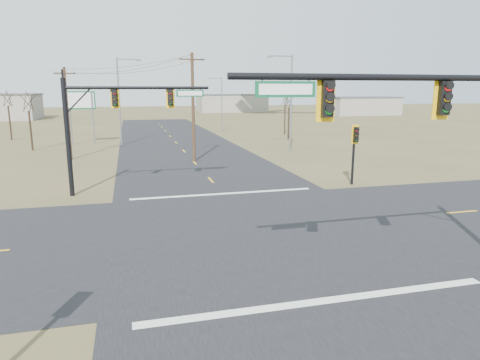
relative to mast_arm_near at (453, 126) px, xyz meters
name	(u,v)px	position (x,y,z in m)	size (l,w,h in m)	color
ground	(256,230)	(-4.30, 7.50, -5.57)	(320.00, 320.00, 0.00)	brown
road_ew	(256,229)	(-4.30, 7.50, -5.56)	(160.00, 14.00, 0.02)	black
road_ns	(256,229)	(-4.30, 7.50, -5.56)	(14.00, 160.00, 0.02)	black
stop_bar_near	(323,301)	(-4.30, 0.00, -5.54)	(12.00, 0.40, 0.01)	silver
stop_bar_far	(224,194)	(-4.30, 15.00, -5.54)	(12.00, 0.40, 0.01)	silver
mast_arm_near	(453,126)	(0.00, 0.00, 0.00)	(11.13, 0.47, 7.68)	black
mast_arm_far	(114,112)	(-10.96, 17.07, -0.22)	(9.17, 0.54, 7.43)	black
pedestal_signal_ne	(355,141)	(5.32, 15.42, -2.40)	(0.57, 0.50, 4.32)	black
utility_pole_near	(193,106)	(-4.20, 28.46, -0.39)	(2.42, 0.60, 10.00)	#442C1D
utility_pole_far	(68,112)	(-15.71, 32.63, -0.98)	(2.03, 0.95, 8.79)	#442C1D
highway_sign	(81,107)	(-15.64, 44.61, -0.99)	(3.47, 0.45, 6.52)	gray
streetlight_a	(289,98)	(6.92, 32.71, 0.27)	(2.90, 0.31, 10.39)	gray
streetlight_b	(221,101)	(4.46, 56.92, -0.70)	(2.43, 0.31, 8.68)	gray
streetlight_c	(121,97)	(-10.83, 42.59, 0.29)	(2.90, 0.30, 10.44)	gray
bare_tree_a	(28,101)	(-20.74, 40.58, -0.10)	(3.26, 3.26, 6.92)	black
bare_tree_b	(7,98)	(-25.60, 52.28, 0.00)	(3.19, 3.19, 6.97)	black
bare_tree_c	(289,100)	(11.11, 43.59, -0.19)	(3.73, 3.73, 6.86)	black
bare_tree_d	(285,99)	(12.93, 49.95, -0.32)	(3.03, 3.03, 6.52)	black
warehouse_mid	(231,103)	(20.70, 117.50, -3.07)	(20.00, 12.00, 5.00)	gray
warehouse_right	(362,106)	(50.70, 92.50, -3.32)	(18.00, 10.00, 4.50)	gray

